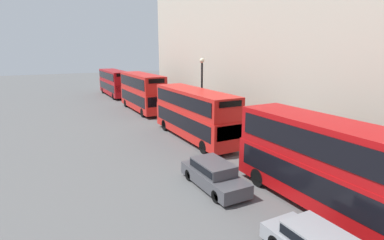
% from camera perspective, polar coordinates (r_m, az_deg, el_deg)
% --- Properties ---
extents(bus_leading, '(2.59, 11.34, 4.24)m').
position_cam_1_polar(bus_leading, '(14.76, 26.68, -8.08)').
color(bus_leading, '#B20C0F').
rests_on(bus_leading, ground).
extents(bus_second_in_queue, '(2.59, 10.44, 4.14)m').
position_cam_1_polar(bus_second_in_queue, '(24.82, 0.41, 1.51)').
color(bus_second_in_queue, red).
rests_on(bus_second_in_queue, ground).
extents(bus_third_in_queue, '(2.59, 10.01, 4.50)m').
position_cam_1_polar(bus_third_in_queue, '(36.92, -9.48, 5.51)').
color(bus_third_in_queue, red).
rests_on(bus_third_in_queue, ground).
extents(bus_trailing, '(2.59, 10.81, 4.08)m').
position_cam_1_polar(bus_trailing, '(50.24, -14.58, 7.05)').
color(bus_trailing, '#A80F14').
rests_on(bus_trailing, ground).
extents(car_hatchback, '(1.75, 4.58, 1.46)m').
position_cam_1_polar(car_hatchback, '(16.56, 4.13, -10.21)').
color(car_hatchback, '#47474C').
rests_on(car_hatchback, ground).
extents(street_lamp, '(0.44, 0.44, 6.62)m').
position_cam_1_polar(street_lamp, '(27.51, 1.89, 6.43)').
color(street_lamp, black).
rests_on(street_lamp, ground).
extents(pedestrian, '(0.36, 0.36, 1.69)m').
position_cam_1_polar(pedestrian, '(38.56, -6.72, 3.38)').
color(pedestrian, maroon).
rests_on(pedestrian, ground).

